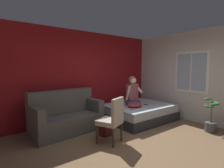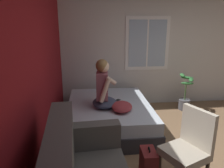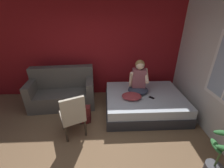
% 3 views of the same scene
% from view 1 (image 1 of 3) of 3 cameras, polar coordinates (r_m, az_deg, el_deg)
% --- Properties ---
extents(ground_plane, '(40.00, 40.00, 0.00)m').
position_cam_1_polar(ground_plane, '(3.82, 10.71, -19.67)').
color(ground_plane, brown).
extents(wall_back_accent, '(9.92, 0.16, 2.70)m').
position_cam_1_polar(wall_back_accent, '(5.45, -8.99, 2.51)').
color(wall_back_accent, maroon).
rests_on(wall_back_accent, ground).
extents(wall_side_with_window, '(0.19, 6.22, 2.70)m').
position_cam_1_polar(wall_side_with_window, '(5.64, 28.37, 2.06)').
color(wall_side_with_window, silver).
rests_on(wall_side_with_window, ground).
extents(bed, '(2.00, 1.58, 0.48)m').
position_cam_1_polar(bed, '(5.54, 8.70, -9.10)').
color(bed, '#2D2D33').
rests_on(bed, ground).
extents(couch, '(1.76, 0.94, 1.04)m').
position_cam_1_polar(couch, '(4.60, -14.75, -10.17)').
color(couch, '#514C47').
rests_on(couch, ground).
extents(side_chair, '(0.61, 0.61, 0.98)m').
position_cam_1_polar(side_chair, '(3.79, 0.10, -11.17)').
color(side_chair, '#382D23').
rests_on(side_chair, ground).
extents(person_seated, '(0.55, 0.48, 0.88)m').
position_cam_1_polar(person_seated, '(5.38, 6.75, -2.99)').
color(person_seated, '#383D51').
rests_on(person_seated, bed).
extents(backpack, '(0.30, 0.24, 0.46)m').
position_cam_1_polar(backpack, '(4.31, -1.98, -13.87)').
color(backpack, maroon).
rests_on(backpack, ground).
extents(throw_pillow, '(0.51, 0.41, 0.14)m').
position_cam_1_polar(throw_pillow, '(5.08, 7.43, -6.78)').
color(throw_pillow, '#993338').
rests_on(throw_pillow, bed).
extents(cell_phone, '(0.15, 0.15, 0.01)m').
position_cam_1_polar(cell_phone, '(5.46, 11.01, -6.68)').
color(cell_phone, black).
rests_on(cell_phone, bed).
extents(potted_plant, '(0.39, 0.37, 0.85)m').
position_cam_1_polar(potted_plant, '(5.11, 29.58, -10.21)').
color(potted_plant, '#4C4C51').
rests_on(potted_plant, ground).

